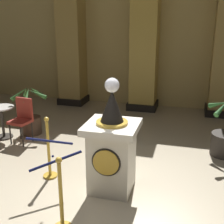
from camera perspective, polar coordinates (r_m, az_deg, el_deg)
ground_plane at (r=4.55m, az=-5.33°, el=-17.05°), size 12.80×12.80×0.00m
back_wall at (r=9.06m, az=6.75°, el=12.92°), size 12.80×0.16×3.72m
pedestal_clock at (r=4.54m, az=-0.01°, el=-7.10°), size 0.78×0.78×1.77m
stanchion_near at (r=5.12m, az=-11.96°, el=-8.28°), size 0.24×0.24×1.07m
stanchion_far at (r=3.94m, az=-9.66°, el=-17.13°), size 0.24×0.24×1.01m
velvet_rope at (r=4.32m, az=-11.30°, el=-7.23°), size 0.98×0.99×0.22m
column_left at (r=9.24m, az=-7.72°, el=12.43°), size 0.83×0.83×3.57m
column_centre_rear at (r=8.63m, az=6.26°, el=12.13°), size 0.88×0.88×3.57m
potted_palm_left at (r=7.09m, az=-15.23°, el=-1.24°), size 0.79×0.78×1.15m
cafe_table at (r=7.02m, az=-20.28°, el=-1.11°), size 0.56×0.56×0.72m
cafe_chair_red at (r=6.62m, az=-16.79°, el=-0.81°), size 0.45×0.45×0.96m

